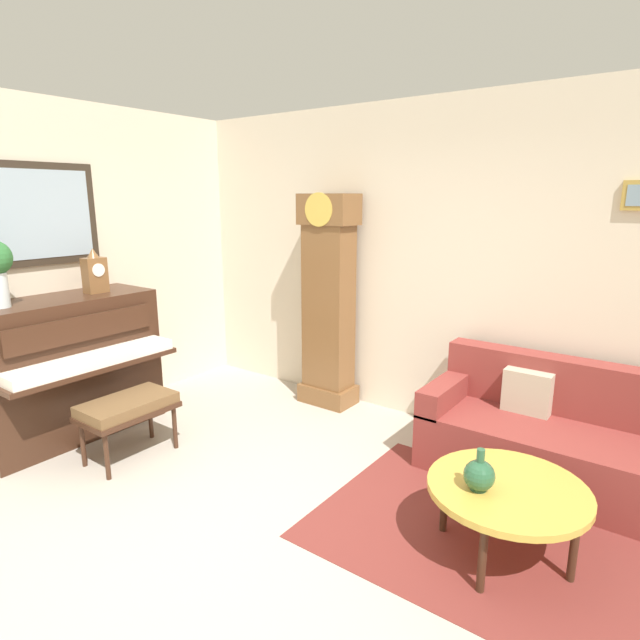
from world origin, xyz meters
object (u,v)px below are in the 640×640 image
object	(u,v)px
grandfather_clock	(328,307)
couch	(564,440)
mantel_clock	(95,273)
piano_bench	(128,408)
coffee_table	(508,491)
piano	(68,367)
green_jug	(479,475)

from	to	relation	value
grandfather_clock	couch	size ratio (longest dim) A/B	1.07
grandfather_clock	mantel_clock	xyz separation A→B (m)	(-1.35, -1.55, 0.39)
grandfather_clock	mantel_clock	world-z (taller)	grandfather_clock
piano_bench	coffee_table	distance (m)	2.77
piano_bench	couch	world-z (taller)	couch
piano	coffee_table	distance (m)	3.53
piano	couch	world-z (taller)	piano
piano	couch	size ratio (longest dim) A/B	0.76
piano	piano_bench	bearing A→B (deg)	3.05
piano_bench	coffee_table	bearing A→B (deg)	12.02
piano_bench	mantel_clock	distance (m)	1.25
mantel_clock	coffee_table	bearing A→B (deg)	4.90
mantel_clock	green_jug	distance (m)	3.45
piano	grandfather_clock	size ratio (longest dim) A/B	0.71
piano_bench	grandfather_clock	world-z (taller)	grandfather_clock
piano	couch	bearing A→B (deg)	25.13
piano	green_jug	distance (m)	3.38
mantel_clock	grandfather_clock	bearing A→B (deg)	48.87
piano	piano_bench	distance (m)	0.78
piano	mantel_clock	distance (m)	0.82
couch	mantel_clock	size ratio (longest dim) A/B	5.00
green_jug	piano	bearing A→B (deg)	-171.76
mantel_clock	piano	bearing A→B (deg)	-90.35
grandfather_clock	green_jug	distance (m)	2.47
coffee_table	green_jug	distance (m)	0.21
grandfather_clock	couch	distance (m)	2.30
piano	grandfather_clock	distance (m)	2.33
grandfather_clock	couch	bearing A→B (deg)	-5.27
green_jug	couch	bearing A→B (deg)	80.33
couch	green_jug	distance (m)	1.21
coffee_table	mantel_clock	world-z (taller)	mantel_clock
grandfather_clock	coffee_table	bearing A→B (deg)	-30.57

